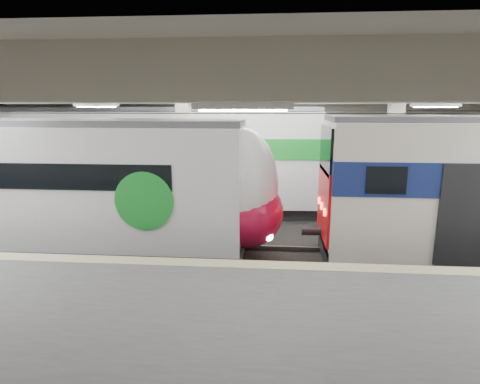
{
  "coord_description": "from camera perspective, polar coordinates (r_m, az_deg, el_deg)",
  "views": [
    {
      "loc": [
        0.5,
        -12.52,
        4.98
      ],
      "look_at": [
        -0.63,
        1.0,
        2.0
      ],
      "focal_mm": 30.0,
      "sensor_mm": 36.0,
      "label": 1
    }
  ],
  "objects": [
    {
      "name": "modern_emu",
      "position": [
        14.17,
        -20.58,
        0.34
      ],
      "size": [
        13.99,
        2.89,
        4.5
      ],
      "color": "white",
      "rests_on": "ground"
    },
    {
      "name": "far_train",
      "position": [
        19.04,
        -12.55,
        4.63
      ],
      "size": [
        15.5,
        3.8,
        4.85
      ],
      "rotation": [
        0.0,
        0.0,
        0.04
      ],
      "color": "white",
      "rests_on": "ground"
    },
    {
      "name": "station_hall",
      "position": [
        10.93,
        2.14,
        3.24
      ],
      "size": [
        36.0,
        24.0,
        5.75
      ],
      "color": "black",
      "rests_on": "ground"
    }
  ]
}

